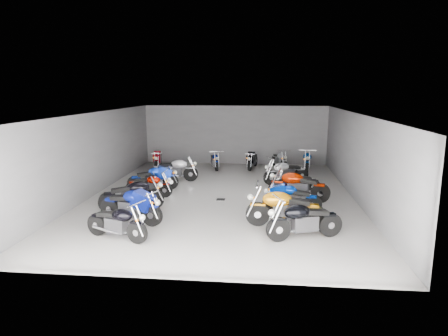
% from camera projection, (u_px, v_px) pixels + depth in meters
% --- Properties ---
extents(ground, '(14.00, 14.00, 0.00)m').
position_uv_depth(ground, '(222.00, 196.00, 15.49)').
color(ground, gray).
rests_on(ground, ground).
extents(wall_back, '(10.00, 0.10, 3.20)m').
position_uv_depth(wall_back, '(235.00, 135.00, 22.01)').
color(wall_back, slate).
rests_on(wall_back, ground).
extents(wall_left, '(0.10, 14.00, 3.20)m').
position_uv_depth(wall_left, '(96.00, 153.00, 15.66)').
color(wall_left, slate).
rests_on(wall_left, ground).
extents(wall_right, '(0.10, 14.00, 3.20)m').
position_uv_depth(wall_right, '(357.00, 158.00, 14.70)').
color(wall_right, slate).
rests_on(wall_right, ground).
extents(ceiling, '(10.00, 14.00, 0.04)m').
position_uv_depth(ceiling, '(222.00, 113.00, 14.87)').
color(ceiling, black).
rests_on(ceiling, wall_back).
extents(drain_grate, '(0.32, 0.32, 0.01)m').
position_uv_depth(drain_grate, '(221.00, 199.00, 15.00)').
color(drain_grate, black).
rests_on(drain_grate, ground).
extents(motorcycle_left_a, '(1.94, 0.84, 0.89)m').
position_uv_depth(motorcycle_left_a, '(117.00, 222.00, 10.93)').
color(motorcycle_left_a, black).
rests_on(motorcycle_left_a, ground).
extents(motorcycle_left_b, '(2.19, 0.88, 1.00)m').
position_uv_depth(motorcycle_left_b, '(131.00, 206.00, 12.30)').
color(motorcycle_left_b, black).
rests_on(motorcycle_left_b, ground).
extents(motorcycle_left_c, '(2.13, 0.90, 0.97)m').
position_uv_depth(motorcycle_left_c, '(132.00, 195.00, 13.60)').
color(motorcycle_left_c, black).
rests_on(motorcycle_left_c, ground).
extents(motorcycle_left_d, '(1.88, 0.41, 0.82)m').
position_uv_depth(motorcycle_left_d, '(149.00, 185.00, 15.34)').
color(motorcycle_left_d, black).
rests_on(motorcycle_left_d, ground).
extents(motorcycle_left_e, '(1.99, 0.90, 0.92)m').
position_uv_depth(motorcycle_left_e, '(154.00, 178.00, 16.28)').
color(motorcycle_left_e, black).
rests_on(motorcycle_left_e, ground).
extents(motorcycle_left_f, '(2.18, 0.44, 0.96)m').
position_uv_depth(motorcycle_left_f, '(175.00, 170.00, 17.96)').
color(motorcycle_left_f, black).
rests_on(motorcycle_left_f, ground).
extents(motorcycle_right_a, '(2.15, 0.90, 0.98)m').
position_uv_depth(motorcycle_right_a, '(304.00, 220.00, 10.95)').
color(motorcycle_right_a, black).
rests_on(motorcycle_right_a, ground).
extents(motorcycle_right_b, '(2.39, 0.47, 1.05)m').
position_uv_depth(motorcycle_right_b, '(284.00, 208.00, 11.93)').
color(motorcycle_right_b, black).
rests_on(motorcycle_right_b, ground).
extents(motorcycle_right_c, '(1.99, 0.52, 0.88)m').
position_uv_depth(motorcycle_right_c, '(291.00, 198.00, 13.43)').
color(motorcycle_right_c, black).
rests_on(motorcycle_right_c, ground).
extents(motorcycle_right_d, '(2.26, 0.78, 1.02)m').
position_uv_depth(motorcycle_right_d, '(298.00, 186.00, 14.81)').
color(motorcycle_right_d, black).
rests_on(motorcycle_right_d, ground).
extents(motorcycle_right_e, '(1.90, 0.52, 0.84)m').
position_uv_depth(motorcycle_right_e, '(296.00, 183.00, 15.74)').
color(motorcycle_right_e, black).
rests_on(motorcycle_right_e, ground).
extents(motorcycle_right_f, '(2.01, 1.03, 0.95)m').
position_uv_depth(motorcycle_right_f, '(286.00, 172.00, 17.43)').
color(motorcycle_right_f, black).
rests_on(motorcycle_right_f, ground).
extents(motorcycle_back_a, '(0.47, 1.98, 0.87)m').
position_uv_depth(motorcycle_back_a, '(158.00, 159.00, 20.96)').
color(motorcycle_back_a, black).
rests_on(motorcycle_back_a, ground).
extents(motorcycle_back_c, '(0.61, 1.82, 0.81)m').
position_uv_depth(motorcycle_back_c, '(215.00, 160.00, 20.72)').
color(motorcycle_back_c, black).
rests_on(motorcycle_back_c, ground).
extents(motorcycle_back_d, '(0.52, 1.94, 0.86)m').
position_uv_depth(motorcycle_back_d, '(252.00, 160.00, 20.78)').
color(motorcycle_back_d, black).
rests_on(motorcycle_back_d, ground).
extents(motorcycle_back_e, '(0.73, 1.86, 0.85)m').
position_uv_depth(motorcycle_back_e, '(279.00, 160.00, 20.85)').
color(motorcycle_back_e, black).
rests_on(motorcycle_back_e, ground).
extents(motorcycle_back_f, '(0.48, 2.15, 0.94)m').
position_uv_depth(motorcycle_back_f, '(307.00, 161.00, 20.23)').
color(motorcycle_back_f, black).
rests_on(motorcycle_back_f, ground).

